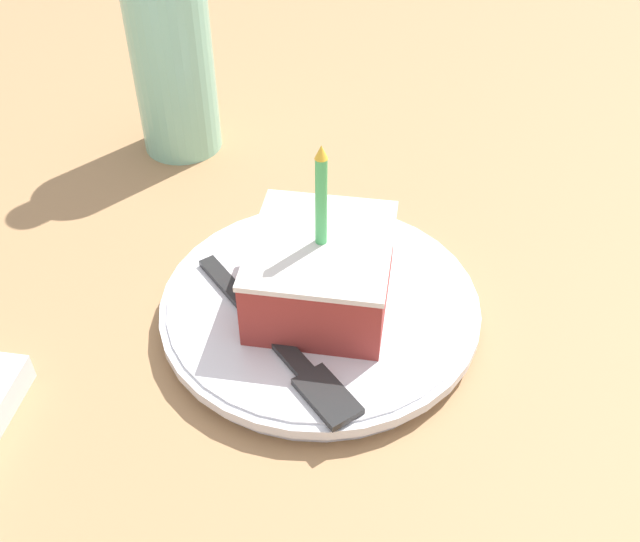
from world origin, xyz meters
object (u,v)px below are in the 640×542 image
(plate, at_px, (320,308))
(bottle, at_px, (171,52))
(fork, at_px, (281,344))
(cake_slice, at_px, (321,271))

(plate, bearing_deg, bottle, 38.05)
(plate, bearing_deg, fork, 159.24)
(bottle, bearing_deg, fork, -150.57)
(cake_slice, xyz_separation_m, bottle, (0.21, 0.17, 0.05))
(fork, height_order, bottle, bottle)
(cake_slice, height_order, fork, cake_slice)
(plate, relative_size, cake_slice, 1.78)
(plate, distance_m, bottle, 0.28)
(plate, distance_m, fork, 0.05)
(plate, distance_m, cake_slice, 0.04)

